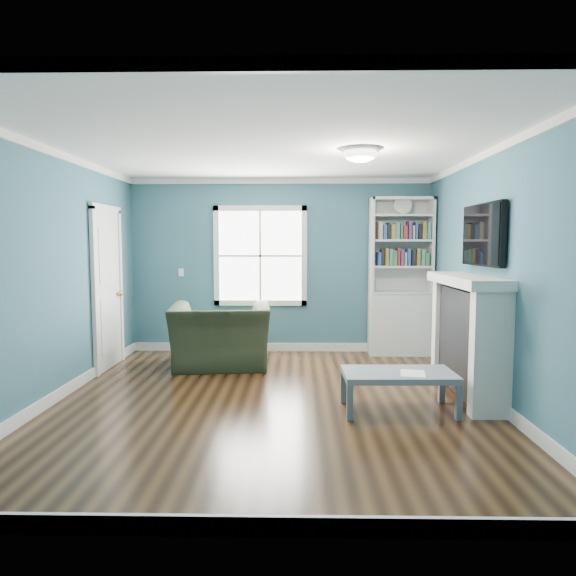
{
  "coord_description": "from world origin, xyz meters",
  "views": [
    {
      "loc": [
        0.26,
        -5.22,
        1.64
      ],
      "look_at": [
        0.16,
        0.4,
        1.15
      ],
      "focal_mm": 32.0,
      "sensor_mm": 36.0,
      "label": 1
    }
  ],
  "objects": [
    {
      "name": "recliner",
      "position": [
        -0.76,
        1.48,
        0.56
      ],
      "size": [
        1.36,
        0.96,
        1.12
      ],
      "primitive_type": "imported",
      "rotation": [
        0.0,
        0.0,
        -3.04
      ],
      "color": "#212D1C",
      "rests_on": "ground"
    },
    {
      "name": "light_switch",
      "position": [
        -1.5,
        2.48,
        1.2
      ],
      "size": [
        0.08,
        0.01,
        0.12
      ],
      "primitive_type": "cube",
      "color": "white",
      "rests_on": "room_walls"
    },
    {
      "name": "window",
      "position": [
        -0.3,
        2.49,
        1.45
      ],
      "size": [
        1.4,
        0.06,
        1.5
      ],
      "color": "white",
      "rests_on": "room_walls"
    },
    {
      "name": "fireplace",
      "position": [
        2.08,
        0.2,
        0.64
      ],
      "size": [
        0.44,
        1.58,
        1.3
      ],
      "color": "black",
      "rests_on": "ground"
    },
    {
      "name": "trim",
      "position": [
        0.0,
        0.0,
        1.24
      ],
      "size": [
        4.5,
        5.0,
        2.6
      ],
      "color": "white",
      "rests_on": "ground"
    },
    {
      "name": "coffee_table",
      "position": [
        1.25,
        -0.29,
        0.34
      ],
      "size": [
        1.09,
        0.61,
        0.39
      ],
      "rotation": [
        0.0,
        0.0,
        0.02
      ],
      "color": "#545C64",
      "rests_on": "ground"
    },
    {
      "name": "room_walls",
      "position": [
        0.0,
        0.0,
        1.58
      ],
      "size": [
        5.0,
        5.0,
        5.0
      ],
      "color": "#366B7C",
      "rests_on": "ground"
    },
    {
      "name": "tv",
      "position": [
        2.2,
        0.2,
        1.72
      ],
      "size": [
        0.06,
        1.1,
        0.65
      ],
      "primitive_type": "cube",
      "color": "black",
      "rests_on": "fireplace"
    },
    {
      "name": "bookshelf",
      "position": [
        1.77,
        2.3,
        0.92
      ],
      "size": [
        0.9,
        0.35,
        2.31
      ],
      "color": "silver",
      "rests_on": "ground"
    },
    {
      "name": "floor",
      "position": [
        0.0,
        0.0,
        0.0
      ],
      "size": [
        5.0,
        5.0,
        0.0
      ],
      "primitive_type": "plane",
      "color": "black",
      "rests_on": "ground"
    },
    {
      "name": "paper_sheet",
      "position": [
        1.37,
        -0.37,
        0.39
      ],
      "size": [
        0.28,
        0.33,
        0.0
      ],
      "primitive_type": "cube",
      "rotation": [
        0.0,
        0.0,
        -0.18
      ],
      "color": "white",
      "rests_on": "coffee_table"
    },
    {
      "name": "ceiling_fixture",
      "position": [
        0.9,
        0.1,
        2.55
      ],
      "size": [
        0.38,
        0.38,
        0.15
      ],
      "color": "white",
      "rests_on": "room_walls"
    },
    {
      "name": "door",
      "position": [
        -2.22,
        1.4,
        1.07
      ],
      "size": [
        0.12,
        0.98,
        2.17
      ],
      "color": "silver",
      "rests_on": "ground"
    }
  ]
}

